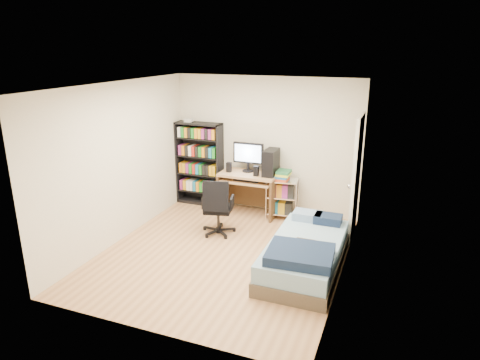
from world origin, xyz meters
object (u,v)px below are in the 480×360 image
at_px(office_chair, 218,217).
at_px(bed, 305,254).
at_px(media_shelf, 199,163).
at_px(computer_desk, 255,177).

bearing_deg(office_chair, bed, -35.62).
relative_size(media_shelf, bed, 0.87).
bearing_deg(computer_desk, bed, -52.28).
distance_m(computer_desk, office_chair, 1.19).
relative_size(computer_desk, office_chair, 1.38).
xyz_separation_m(media_shelf, computer_desk, (1.20, -0.15, -0.11)).
bearing_deg(office_chair, computer_desk, 62.32).
xyz_separation_m(media_shelf, bed, (2.54, -1.88, -0.59)).
height_order(office_chair, bed, office_chair).
distance_m(media_shelf, bed, 3.22).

